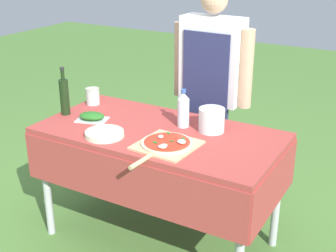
{
  "coord_description": "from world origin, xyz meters",
  "views": [
    {
      "loc": [
        1.29,
        -2.14,
        1.79
      ],
      "look_at": [
        0.06,
        0.0,
        0.79
      ],
      "focal_mm": 50.0,
      "sensor_mm": 36.0,
      "label": 1
    }
  ],
  "objects": [
    {
      "name": "ground_plane",
      "position": [
        0.0,
        0.0,
        0.0
      ],
      "size": [
        12.0,
        12.0,
        0.0
      ],
      "primitive_type": "plane",
      "color": "#517F38"
    },
    {
      "name": "mixing_tub",
      "position": [
        0.27,
        0.14,
        0.81
      ],
      "size": [
        0.15,
        0.15,
        0.14
      ],
      "primitive_type": "cylinder",
      "color": "silver",
      "rests_on": "prep_table"
    },
    {
      "name": "oil_bottle",
      "position": [
        -0.65,
        -0.06,
        0.87
      ],
      "size": [
        0.06,
        0.06,
        0.3
      ],
      "color": "black",
      "rests_on": "prep_table"
    },
    {
      "name": "plate_stack",
      "position": [
        -0.22,
        -0.22,
        0.76
      ],
      "size": [
        0.22,
        0.22,
        0.03
      ],
      "color": "beige",
      "rests_on": "prep_table"
    },
    {
      "name": "sauce_jar",
      "position": [
        -0.62,
        0.17,
        0.79
      ],
      "size": [
        0.09,
        0.09,
        0.11
      ],
      "color": "silver",
      "rests_on": "prep_table"
    },
    {
      "name": "water_bottle",
      "position": [
        0.09,
        0.13,
        0.85
      ],
      "size": [
        0.07,
        0.07,
        0.23
      ],
      "color": "silver",
      "rests_on": "prep_table"
    },
    {
      "name": "prep_table",
      "position": [
        0.0,
        0.0,
        0.65
      ],
      "size": [
        1.42,
        0.73,
        0.75
      ],
      "color": "#A83D38",
      "rests_on": "ground"
    },
    {
      "name": "person_cook",
      "position": [
        0.05,
        0.6,
        0.89
      ],
      "size": [
        0.57,
        0.2,
        1.51
      ],
      "rotation": [
        0.0,
        0.0,
        3.11
      ],
      "color": "#333D56",
      "rests_on": "ground"
    },
    {
      "name": "herb_container",
      "position": [
        -0.44,
        -0.06,
        0.77
      ],
      "size": [
        0.21,
        0.18,
        0.05
      ],
      "rotation": [
        0.0,
        0.0,
        0.3
      ],
      "color": "silver",
      "rests_on": "prep_table"
    },
    {
      "name": "pizza_on_peel",
      "position": [
        0.15,
        -0.18,
        0.76
      ],
      "size": [
        0.32,
        0.48,
        0.05
      ],
      "rotation": [
        0.0,
        0.0,
        -0.06
      ],
      "color": "#D1B27F",
      "rests_on": "prep_table"
    }
  ]
}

